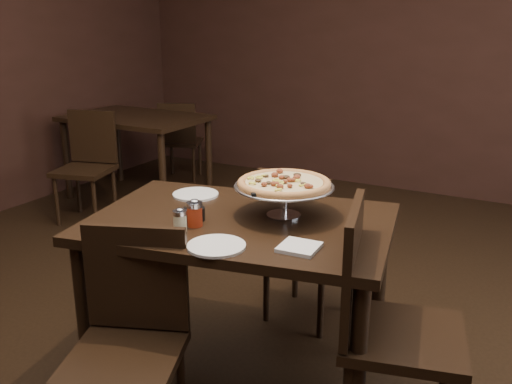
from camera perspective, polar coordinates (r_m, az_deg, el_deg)
The scene contains 16 objects.
room at distance 2.32m, azimuth -2.45°, elevation 11.10°, with size 6.04×7.04×2.84m.
dining_table at distance 2.51m, azimuth -1.55°, elevation -4.97°, with size 1.43×1.09×0.81m.
background_table at distance 5.38m, azimuth -11.90°, elevation 6.39°, with size 1.24×0.83×0.77m.
pizza_stand at distance 2.47m, azimuth 2.82°, elevation 0.82°, with size 0.44×0.44×0.18m.
parmesan_shaker at distance 2.34m, azimuth -7.60°, elevation -2.83°, with size 0.06×0.06×0.10m.
pepper_flake_shaker at distance 2.39m, azimuth -6.15°, elevation -2.14°, with size 0.07×0.07×0.12m.
packet_caddy at distance 2.47m, azimuth -6.19°, elevation -2.13°, with size 0.09×0.09×0.07m.
napkin_stack at distance 2.17m, azimuth 4.36°, elevation -5.53°, with size 0.14×0.14×0.02m, color silver.
plate_left at distance 2.81m, azimuth -6.07°, elevation -0.24°, with size 0.22×0.22×0.01m, color white.
plate_near at distance 2.18m, azimuth -3.98°, elevation -5.40°, with size 0.23×0.23×0.01m, color white.
serving_spatula at distance 2.33m, azimuth 1.09°, elevation -0.26°, with size 0.17×0.17×0.02m.
chair_far at distance 3.10m, azimuth 4.68°, elevation -4.88°, with size 0.44×0.44×0.89m.
chair_near at distance 2.30m, azimuth -12.55°, elevation -13.76°, with size 0.53×0.53×0.88m.
chair_side at distance 2.29m, azimuth 12.64°, elevation -12.27°, with size 0.56×0.56×0.98m.
bg_chair_far at distance 5.92m, azimuth -7.61°, elevation 5.38°, with size 0.50×0.50×0.82m.
bg_chair_near at distance 4.94m, azimuth -16.50°, elevation 2.95°, with size 0.52×0.52×0.90m.
Camera 1 is at (1.26, -1.95, 1.65)m, focal length 40.00 mm.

